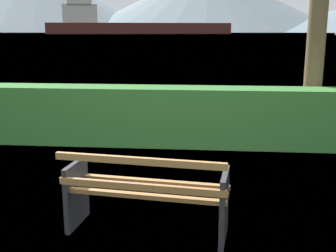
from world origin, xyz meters
name	(u,v)px	position (x,y,z in m)	size (l,w,h in m)	color
ground_plane	(148,230)	(0.00, 0.00, 0.00)	(1400.00, 1400.00, 0.00)	#567A38
water_surface	(206,33)	(0.00, 306.70, 0.00)	(620.00, 620.00, 0.00)	#6B8EA3
park_bench	(146,193)	(-0.01, -0.06, 0.42)	(1.65, 0.76, 0.87)	#A0703F
hedge_row	(174,116)	(0.00, 3.27, 0.51)	(7.46, 0.65, 1.02)	#387A33
cargo_ship_large	(126,24)	(-46.06, 237.78, 5.36)	(105.42, 39.51, 19.18)	#471E19
distant_hills	(171,3)	(-47.57, 557.00, 37.41)	(822.71, 401.06, 85.21)	gray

